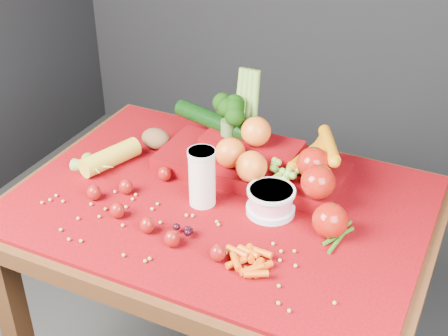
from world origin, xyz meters
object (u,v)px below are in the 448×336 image
at_px(milk_glass, 202,175).
at_px(produce_mound, 262,158).
at_px(table, 221,233).
at_px(yogurt_bowl, 271,200).

distance_m(milk_glass, produce_mound, 0.20).
height_order(table, milk_glass, milk_glass).
bearing_deg(milk_glass, table, 38.91).
distance_m(table, yogurt_bowl, 0.20).
xyz_separation_m(yogurt_bowl, produce_mound, (-0.09, 0.14, 0.03)).
bearing_deg(milk_glass, yogurt_bowl, 12.29).
bearing_deg(milk_glass, produce_mound, 63.54).
height_order(table, produce_mound, produce_mound).
xyz_separation_m(table, produce_mound, (0.05, 0.15, 0.17)).
relative_size(milk_glass, produce_mound, 0.25).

